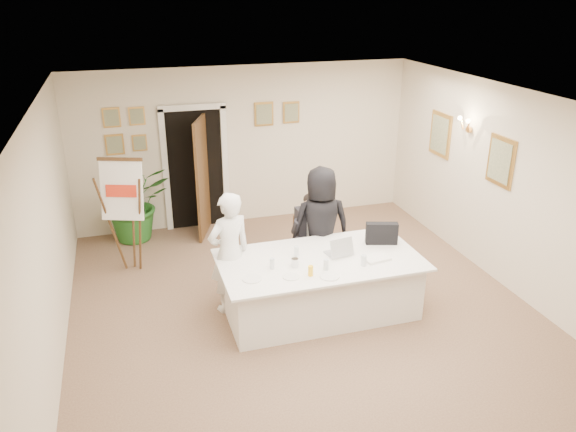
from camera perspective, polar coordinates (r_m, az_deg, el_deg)
The scene contains 28 objects.
floor at distance 7.49m, azimuth 1.94°, elevation -10.19°, with size 7.00×7.00×0.00m, color brown.
ceiling at distance 6.44m, azimuth 2.27°, elevation 11.33°, with size 6.00×7.00×0.02m, color white.
wall_back at distance 10.04m, azimuth -4.39°, elevation 7.12°, with size 6.00×0.10×2.80m, color beige.
wall_front at distance 4.16m, azimuth 18.66°, elevation -18.31°, with size 6.00×0.10×2.80m, color beige.
wall_left at distance 6.59m, azimuth -23.48°, elevation -3.14°, with size 0.10×7.00×2.80m, color beige.
wall_right at distance 8.26m, azimuth 22.22°, elevation 2.08°, with size 0.10×7.00×2.80m, color beige.
doorway at distance 9.83m, azimuth -9.14°, elevation 4.39°, with size 1.14×0.86×2.20m.
pictures_back_wall at distance 9.77m, azimuth -9.07°, elevation 9.20°, with size 3.40×0.06×0.80m, color #C39242, non-canonical shape.
pictures_right_wall at distance 9.05m, azimuth 17.78°, elevation 6.71°, with size 0.06×2.20×0.80m, color #C39242, non-canonical shape.
wall_sconce at distance 8.93m, azimuth 17.67°, elevation 8.85°, with size 0.20×0.30×0.24m, color #C5883F, non-canonical shape.
conference_table at distance 7.43m, azimuth 3.19°, elevation -6.99°, with size 2.60×1.39×0.78m.
seated_man at distance 8.19m, azimuth 2.32°, elevation -2.00°, with size 0.56×0.60×1.31m, color black, non-canonical shape.
flip_chart at distance 8.60m, azimuth -15.97°, elevation -0.50°, with size 0.63×0.48×1.76m.
standing_man at distance 7.31m, azimuth -5.95°, elevation -3.74°, with size 0.60×0.40×1.66m, color white.
standing_woman at distance 7.99m, azimuth 3.36°, elevation -1.02°, with size 0.85×0.55×1.73m, color black.
potted_palm at distance 9.77m, azimuth -15.38°, elevation 1.32°, with size 1.18×1.02×1.31m, color #236321.
laptop at distance 7.35m, azimuth 5.15°, elevation -2.84°, with size 0.33×0.35×0.28m, color #B7BABC, non-canonical shape.
laptop_bag at distance 7.70m, azimuth 9.50°, elevation -1.75°, with size 0.43×0.12×0.30m, color black.
paper_stack at distance 7.31m, azimuth 8.94°, elevation -4.25°, with size 0.33×0.23×0.03m, color white.
plate_left at distance 6.76m, azimuth -3.66°, elevation -6.38°, with size 0.24×0.24×0.01m, color white.
plate_mid at distance 6.79m, azimuth 0.31°, elevation -6.19°, with size 0.20×0.20×0.01m, color white.
plate_near at distance 6.82m, azimuth 4.25°, elevation -6.14°, with size 0.24×0.24×0.01m, color white.
glass_a at distance 6.97m, azimuth -1.63°, elevation -4.85°, with size 0.06×0.06×0.14m, color silver.
glass_b at distance 6.95m, azimuth 3.88°, elevation -4.96°, with size 0.06×0.06×0.14m, color silver.
glass_c at distance 7.11m, azimuth 7.70°, elevation -4.49°, with size 0.07×0.07×0.14m, color silver.
glass_d at distance 7.27m, azimuth 0.87°, elevation -3.61°, with size 0.06×0.06×0.14m, color silver.
oj_glass at distance 6.81m, azimuth 2.31°, elevation -5.59°, with size 0.06×0.06×0.13m, color yellow.
steel_jug at distance 7.02m, azimuth 0.71°, elevation -4.75°, with size 0.09×0.09×0.11m, color silver.
Camera 1 is at (-2.07, -5.97, 4.03)m, focal length 35.00 mm.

